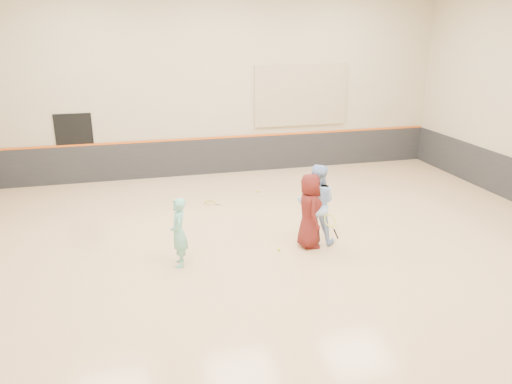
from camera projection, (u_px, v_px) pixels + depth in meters
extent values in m
cube|color=tan|center=(269.00, 249.00, 11.35)|extent=(15.00, 12.00, 0.20)
cube|color=#C2B28E|center=(218.00, 82.00, 15.88)|extent=(15.00, 0.02, 6.00)
cube|color=#C2B28E|center=(441.00, 213.00, 4.85)|extent=(15.00, 0.02, 6.00)
cube|color=#232326|center=(220.00, 156.00, 16.61)|extent=(14.90, 0.04, 1.20)
cube|color=#D85914|center=(219.00, 138.00, 16.40)|extent=(14.90, 0.03, 0.06)
cube|color=tan|center=(301.00, 95.00, 16.65)|extent=(3.20, 0.08, 2.00)
cube|color=black|center=(76.00, 149.00, 15.38)|extent=(1.10, 0.05, 2.20)
imported|color=#74C9B5|center=(179.00, 232.00, 10.14)|extent=(0.39, 0.56, 1.46)
imported|color=#9CBDF1|center=(316.00, 204.00, 11.18)|extent=(1.10, 0.99, 1.84)
imported|color=#581714|center=(310.00, 211.00, 11.01)|extent=(0.63, 0.88, 1.69)
sphere|color=yellow|center=(279.00, 249.00, 11.00)|extent=(0.07, 0.07, 0.07)
sphere|color=#B3CF30|center=(320.00, 199.00, 10.91)|extent=(0.07, 0.07, 0.07)
sphere|color=yellow|center=(258.00, 191.00, 14.84)|extent=(0.07, 0.07, 0.07)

